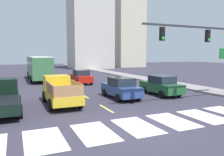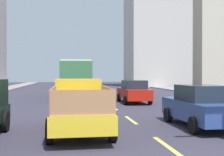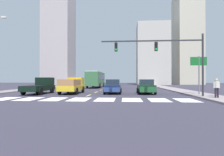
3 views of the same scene
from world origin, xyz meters
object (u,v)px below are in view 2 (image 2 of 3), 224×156
at_px(city_bus, 75,77).
at_px(sedan_far, 134,92).
at_px(pickup_stakebed, 79,106).
at_px(sedan_near_right, 201,106).

xyz_separation_m(city_bus, sedan_far, (4.32, -6.10, -1.09)).
xyz_separation_m(pickup_stakebed, sedan_far, (4.51, 10.29, -0.08)).
relative_size(pickup_stakebed, city_bus, 0.48).
relative_size(pickup_stakebed, sedan_near_right, 1.18).
xyz_separation_m(pickup_stakebed, sedan_near_right, (4.95, 0.04, -0.08)).
relative_size(city_bus, sedan_far, 2.45).
bearing_deg(city_bus, pickup_stakebed, -91.67).
distance_m(pickup_stakebed, sedan_near_right, 4.95).
bearing_deg(sedan_far, city_bus, 122.80).
height_order(pickup_stakebed, sedan_far, pickup_stakebed).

